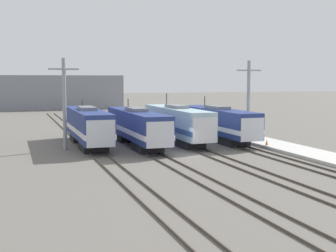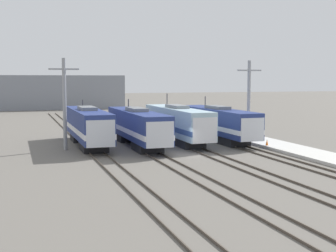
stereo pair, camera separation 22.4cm
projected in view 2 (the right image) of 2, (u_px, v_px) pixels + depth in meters
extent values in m
plane|color=#666059|center=(182.00, 155.00, 45.02)|extent=(400.00, 400.00, 0.00)
cube|color=#4C4238|center=(95.00, 159.00, 42.39)|extent=(0.07, 120.00, 0.15)
cube|color=#4C4238|center=(111.00, 158.00, 42.84)|extent=(0.07, 120.00, 0.15)
cube|color=#4C4238|center=(150.00, 156.00, 43.99)|extent=(0.07, 120.00, 0.15)
cube|color=#4C4238|center=(164.00, 155.00, 44.44)|extent=(0.07, 120.00, 0.15)
cube|color=#4C4238|center=(200.00, 153.00, 45.59)|extent=(0.07, 120.00, 0.15)
cube|color=#4C4238|center=(214.00, 153.00, 46.04)|extent=(0.07, 120.00, 0.15)
cube|color=#4C4238|center=(247.00, 151.00, 47.19)|extent=(0.07, 120.00, 0.15)
cube|color=#4C4238|center=(260.00, 150.00, 47.64)|extent=(0.07, 120.00, 0.15)
cube|color=black|center=(94.00, 146.00, 47.46)|extent=(2.51, 3.59, 0.95)
cube|color=black|center=(83.00, 137.00, 55.16)|extent=(2.51, 3.59, 0.95)
cube|color=navy|center=(88.00, 123.00, 51.11)|extent=(2.95, 16.30, 3.01)
cube|color=silver|center=(88.00, 129.00, 51.17)|extent=(2.99, 16.34, 0.54)
cube|color=silver|center=(99.00, 133.00, 44.31)|extent=(2.71, 2.06, 2.56)
cube|color=black|center=(101.00, 128.00, 43.36)|extent=(2.31, 0.08, 0.72)
cube|color=slate|center=(87.00, 108.00, 50.94)|extent=(1.62, 4.08, 0.35)
cylinder|color=#38383D|center=(83.00, 104.00, 54.30)|extent=(0.12, 0.12, 0.96)
cube|color=black|center=(147.00, 147.00, 47.33)|extent=(2.46, 3.79, 0.95)
cube|color=black|center=(128.00, 137.00, 55.47)|extent=(2.46, 3.79, 0.95)
cube|color=navy|center=(137.00, 124.00, 51.21)|extent=(2.90, 17.24, 2.88)
cube|color=silver|center=(137.00, 129.00, 51.27)|extent=(2.94, 17.28, 0.52)
cube|color=silver|center=(157.00, 134.00, 43.84)|extent=(2.66, 1.79, 2.45)
cube|color=black|center=(160.00, 129.00, 43.01)|extent=(2.26, 0.08, 0.69)
cube|color=slate|center=(137.00, 109.00, 51.05)|extent=(1.59, 4.31, 0.35)
cylinder|color=#38383D|center=(128.00, 104.00, 54.59)|extent=(0.12, 0.12, 1.16)
cube|color=#232326|center=(190.00, 143.00, 50.30)|extent=(2.40, 3.67, 0.95)
cube|color=#232326|center=(166.00, 134.00, 58.18)|extent=(2.40, 3.67, 0.95)
cube|color=#9EBCCC|center=(177.00, 121.00, 54.04)|extent=(2.82, 16.68, 3.03)
cube|color=navy|center=(177.00, 126.00, 54.10)|extent=(2.86, 16.72, 0.55)
cube|color=silver|center=(202.00, 130.00, 46.93)|extent=(2.59, 1.80, 2.58)
cube|color=black|center=(205.00, 125.00, 46.10)|extent=(2.21, 0.08, 0.72)
cube|color=gray|center=(177.00, 106.00, 53.87)|extent=(1.55, 4.17, 0.35)
cylinder|color=#38383D|center=(167.00, 100.00, 57.28)|extent=(0.12, 0.12, 1.56)
cube|color=black|center=(233.00, 141.00, 51.79)|extent=(2.41, 3.80, 0.95)
cube|color=black|center=(203.00, 132.00, 59.95)|extent=(2.41, 3.80, 0.95)
cube|color=navy|center=(217.00, 121.00, 55.68)|extent=(2.83, 17.25, 2.84)
cube|color=silver|center=(217.00, 125.00, 55.74)|extent=(2.87, 17.29, 0.51)
cube|color=silver|center=(247.00, 129.00, 48.55)|extent=(2.61, 2.32, 2.41)
cube|color=black|center=(253.00, 125.00, 47.48)|extent=(2.21, 0.08, 0.67)
cube|color=slate|center=(218.00, 107.00, 55.52)|extent=(1.56, 4.31, 0.35)
cylinder|color=#38383D|center=(205.00, 102.00, 59.06)|extent=(0.12, 0.12, 1.35)
cylinder|color=gray|center=(65.00, 104.00, 47.96)|extent=(0.39, 0.39, 9.44)
cube|color=gray|center=(64.00, 69.00, 47.60)|extent=(3.06, 0.16, 0.16)
cylinder|color=gray|center=(249.00, 101.00, 54.54)|extent=(0.39, 0.39, 9.44)
cube|color=gray|center=(249.00, 70.00, 54.18)|extent=(3.06, 0.16, 0.16)
cube|color=beige|center=(288.00, 148.00, 48.67)|extent=(4.00, 120.00, 0.28)
cone|color=orange|center=(267.00, 142.00, 49.65)|extent=(0.29, 0.29, 0.66)
cube|color=gray|center=(44.00, 92.00, 113.81)|extent=(38.46, 9.10, 8.22)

